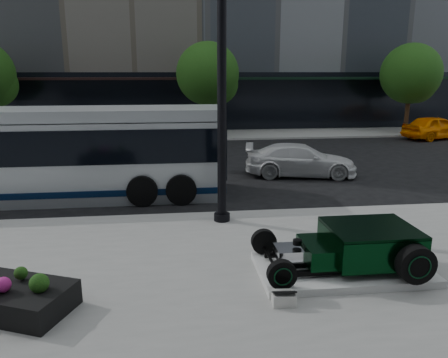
{
  "coord_description": "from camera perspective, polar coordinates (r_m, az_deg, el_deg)",
  "views": [
    {
      "loc": [
        -1.25,
        -13.98,
        4.08
      ],
      "look_at": [
        0.13,
        -2.45,
        1.2
      ],
      "focal_mm": 35.0,
      "sensor_mm": 36.0,
      "label": 1
    }
  ],
  "objects": [
    {
      "name": "ground",
      "position": [
        14.62,
        -1.67,
        -2.29
      ],
      "size": [
        120.0,
        120.0,
        0.0
      ],
      "primitive_type": "plane",
      "color": "black",
      "rests_on": "ground"
    },
    {
      "name": "sidewalk_far",
      "position": [
        28.29,
        -4.26,
        5.73
      ],
      "size": [
        70.0,
        4.0,
        0.12
      ],
      "primitive_type": "cube",
      "color": "gray",
      "rests_on": "ground"
    },
    {
      "name": "street_trees",
      "position": [
        27.16,
        -1.83,
        13.27
      ],
      "size": [
        29.8,
        3.8,
        5.7
      ],
      "color": "black",
      "rests_on": "sidewalk_far"
    },
    {
      "name": "display_plinth",
      "position": [
        9.31,
        15.13,
        -11.26
      ],
      "size": [
        3.4,
        1.8,
        0.15
      ],
      "primitive_type": "cube",
      "color": "silver",
      "rests_on": "sidewalk_near"
    },
    {
      "name": "hot_rod",
      "position": [
        9.24,
        17.27,
        -8.22
      ],
      "size": [
        3.22,
        2.0,
        0.81
      ],
      "color": "black",
      "rests_on": "display_plinth"
    },
    {
      "name": "info_plaque",
      "position": [
        7.94,
        7.81,
        -15.1
      ],
      "size": [
        0.42,
        0.33,
        0.31
      ],
      "color": "silver",
      "rests_on": "sidewalk_near"
    },
    {
      "name": "lamppost",
      "position": [
        11.29,
        -0.29,
        12.43
      ],
      "size": [
        0.44,
        0.44,
        7.93
      ],
      "color": "black",
      "rests_on": "sidewalk_near"
    },
    {
      "name": "flower_planter",
      "position": [
        8.52,
        -26.58,
        -13.37
      ],
      "size": [
        2.47,
        1.88,
        0.72
      ],
      "color": "black",
      "rests_on": "sidewalk_near"
    },
    {
      "name": "transit_bus",
      "position": [
        15.34,
        -23.23,
        3.06
      ],
      "size": [
        12.12,
        2.88,
        2.92
      ],
      "color": "silver",
      "rests_on": "ground"
    },
    {
      "name": "white_sedan",
      "position": [
        17.63,
        9.96,
        2.44
      ],
      "size": [
        4.62,
        2.55,
        1.27
      ],
      "primitive_type": "imported",
      "rotation": [
        0.0,
        0.0,
        1.39
      ],
      "color": "white",
      "rests_on": "ground"
    },
    {
      "name": "yellow_taxi",
      "position": [
        29.84,
        25.83,
        6.08
      ],
      "size": [
        4.52,
        2.81,
        1.44
      ],
      "primitive_type": "imported",
      "rotation": [
        0.0,
        0.0,
        1.85
      ],
      "color": "#FF8100",
      "rests_on": "ground"
    }
  ]
}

